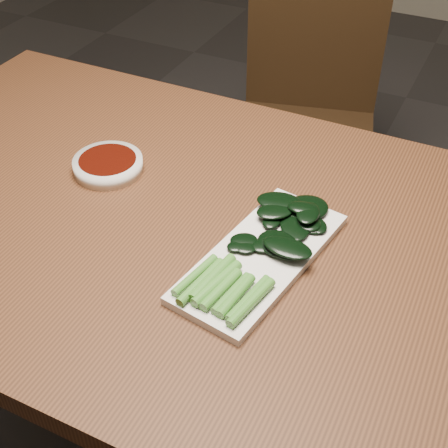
# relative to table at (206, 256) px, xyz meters

# --- Properties ---
(table) EXTENTS (1.40, 0.80, 0.75)m
(table) POSITION_rel_table_xyz_m (0.00, 0.00, 0.00)
(table) COLOR #4B2915
(table) RESTS_ON ground
(chair_far) EXTENTS (0.48, 0.48, 0.89)m
(chair_far) POSITION_rel_table_xyz_m (-0.11, 0.86, -0.19)
(chair_far) COLOR black
(chair_far) RESTS_ON ground
(sauce_bowl) EXTENTS (0.13, 0.13, 0.03)m
(sauce_bowl) POSITION_rel_table_xyz_m (-0.23, 0.06, 0.08)
(sauce_bowl) COLOR silver
(sauce_bowl) RESTS_ON table
(serving_plate) EXTENTS (0.18, 0.33, 0.01)m
(serving_plate) POSITION_rel_table_xyz_m (0.12, -0.04, 0.08)
(serving_plate) COLOR silver
(serving_plate) RESTS_ON table
(gai_lan) EXTENTS (0.16, 0.33, 0.02)m
(gai_lan) POSITION_rel_table_xyz_m (0.12, -0.02, 0.09)
(gai_lan) COLOR #498B2F
(gai_lan) RESTS_ON serving_plate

